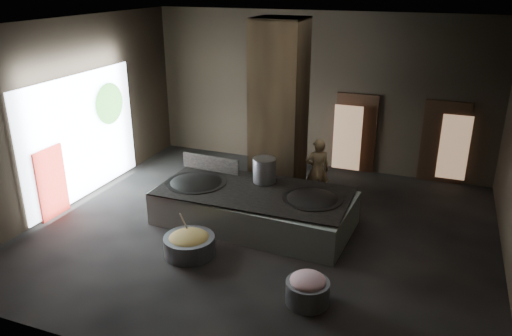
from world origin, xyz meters
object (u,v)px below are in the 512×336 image
at_px(veg_basin, 189,245).
at_px(wok_right, 312,202).
at_px(wok_left, 196,185).
at_px(hearth_platform, 254,208).
at_px(cook, 317,170).
at_px(stock_pot, 264,170).
at_px(meat_basin, 307,292).

bearing_deg(veg_basin, wok_right, 40.59).
bearing_deg(veg_basin, wok_left, 112.44).
distance_m(wok_left, veg_basin, 1.92).
bearing_deg(hearth_platform, veg_basin, -109.83).
bearing_deg(hearth_platform, wok_left, -174.67).
bearing_deg(wok_left, cook, 36.14).
distance_m(wok_right, cook, 1.74).
height_order(hearth_platform, wok_right, wok_right).
xyz_separation_m(hearth_platform, cook, (1.03, 1.76, 0.44)).
height_order(stock_pot, cook, cook).
bearing_deg(stock_pot, meat_basin, -57.60).
bearing_deg(hearth_platform, meat_basin, -48.13).
bearing_deg(stock_pot, wok_left, -158.20).
bearing_deg(cook, wok_right, 76.81).
distance_m(stock_pot, meat_basin, 3.70).
xyz_separation_m(hearth_platform, wok_right, (1.35, 0.05, 0.36)).
bearing_deg(wok_right, wok_left, -177.95).
distance_m(hearth_platform, wok_left, 1.50).
distance_m(hearth_platform, meat_basin, 3.17).
relative_size(wok_right, stock_pot, 2.25).
xyz_separation_m(stock_pot, cook, (0.98, 1.21, -0.31)).
height_order(veg_basin, meat_basin, meat_basin).
bearing_deg(wok_right, cook, 100.71).
bearing_deg(cook, hearth_platform, 35.82).
bearing_deg(meat_basin, hearth_platform, 128.51).
relative_size(stock_pot, veg_basin, 0.55).
bearing_deg(wok_left, meat_basin, -35.33).
distance_m(hearth_platform, veg_basin, 1.91).
distance_m(hearth_platform, cook, 2.08).
relative_size(hearth_platform, meat_basin, 5.74).
xyz_separation_m(hearth_platform, stock_pot, (0.05, 0.55, 0.74)).
bearing_deg(meat_basin, stock_pot, 122.40).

